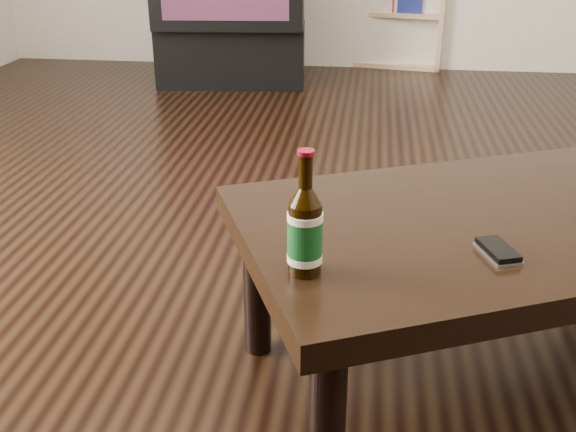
# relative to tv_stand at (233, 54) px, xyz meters

# --- Properties ---
(floor) EXTENTS (5.00, 6.00, 0.01)m
(floor) POSITION_rel_tv_stand_xyz_m (0.78, -2.45, -0.18)
(floor) COLOR black
(floor) RESTS_ON ground
(tv_stand) EXTENTS (0.93, 0.53, 0.36)m
(tv_stand) POSITION_rel_tv_stand_xyz_m (0.00, 0.00, 0.00)
(tv_stand) COLOR black
(tv_stand) RESTS_ON floor
(coffee_table) EXTENTS (1.30, 1.06, 0.42)m
(coffee_table) POSITION_rel_tv_stand_xyz_m (1.18, -2.82, 0.19)
(coffee_table) COLOR black
(coffee_table) RESTS_ON floor
(beer_bottle) EXTENTS (0.07, 0.07, 0.23)m
(beer_bottle) POSITION_rel_tv_stand_xyz_m (0.77, -3.13, 0.33)
(beer_bottle) COLOR black
(beer_bottle) RESTS_ON coffee_table
(phone) EXTENTS (0.08, 0.11, 0.02)m
(phone) POSITION_rel_tv_stand_xyz_m (1.13, -3.01, 0.25)
(phone) COLOR #B1B1B4
(phone) RESTS_ON coffee_table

